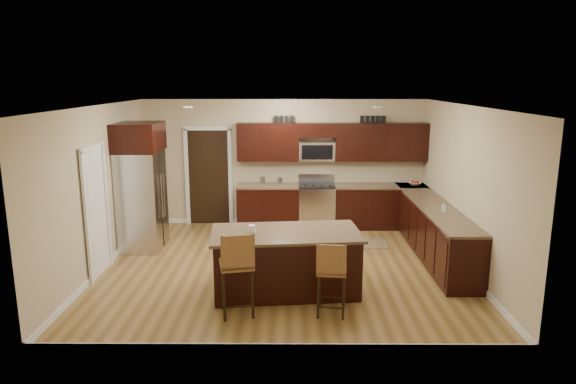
{
  "coord_description": "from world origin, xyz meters",
  "views": [
    {
      "loc": [
        0.13,
        -8.18,
        3.1
      ],
      "look_at": [
        0.08,
        0.4,
        1.22
      ],
      "focal_mm": 32.0,
      "sensor_mm": 36.0,
      "label": 1
    }
  ],
  "objects_px": {
    "range": "(317,206)",
    "stool_left": "(237,265)",
    "stool_right": "(332,270)",
    "refrigerator": "(141,185)",
    "island": "(286,263)"
  },
  "relations": [
    {
      "from": "stool_left",
      "to": "range",
      "type": "bearing_deg",
      "value": 61.5
    },
    {
      "from": "refrigerator",
      "to": "stool_left",
      "type": "bearing_deg",
      "value": -54.28
    },
    {
      "from": "island",
      "to": "stool_right",
      "type": "relative_size",
      "value": 2.21
    },
    {
      "from": "island",
      "to": "refrigerator",
      "type": "xyz_separation_m",
      "value": [
        -2.68,
        1.99,
        0.78
      ]
    },
    {
      "from": "island",
      "to": "stool_right",
      "type": "xyz_separation_m",
      "value": [
        0.61,
        -0.84,
        0.22
      ]
    },
    {
      "from": "stool_right",
      "to": "refrigerator",
      "type": "distance_m",
      "value": 4.38
    },
    {
      "from": "range",
      "to": "stool_left",
      "type": "height_order",
      "value": "stool_left"
    },
    {
      "from": "range",
      "to": "refrigerator",
      "type": "height_order",
      "value": "refrigerator"
    },
    {
      "from": "range",
      "to": "stool_left",
      "type": "bearing_deg",
      "value": -106.4
    },
    {
      "from": "island",
      "to": "stool_left",
      "type": "xyz_separation_m",
      "value": [
        -0.63,
        -0.85,
        0.3
      ]
    },
    {
      "from": "range",
      "to": "island",
      "type": "bearing_deg",
      "value": -100.32
    },
    {
      "from": "stool_left",
      "to": "stool_right",
      "type": "xyz_separation_m",
      "value": [
        1.24,
        0.01,
        -0.08
      ]
    },
    {
      "from": "range",
      "to": "stool_right",
      "type": "bearing_deg",
      "value": -90.17
    },
    {
      "from": "range",
      "to": "stool_right",
      "type": "distance_m",
      "value": 4.26
    },
    {
      "from": "stool_left",
      "to": "stool_right",
      "type": "distance_m",
      "value": 1.25
    }
  ]
}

